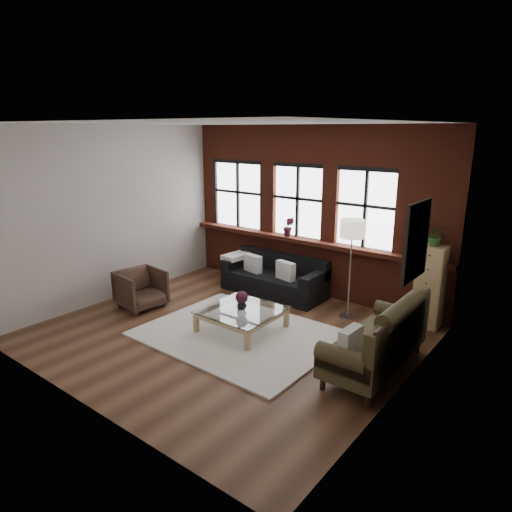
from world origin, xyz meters
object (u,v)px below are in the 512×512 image
Objects in this scene: vintage_settee at (376,334)px; drawer_chest at (430,286)px; dark_sofa at (274,275)px; floor_lamp at (350,265)px; coffee_table at (242,320)px; armchair at (141,289)px; vase at (242,304)px.

vintage_settee is 1.43× the size of drawer_chest.
dark_sofa is 1.77m from floor_lamp.
coffee_table is at bearing -124.62° from floor_lamp.
dark_sofa is at bearing -29.11° from armchair.
armchair is at bearing -151.46° from drawer_chest.
drawer_chest is (4.34, 2.36, 0.33)m from armchair.
floor_lamp is (3.15, 1.88, 0.58)m from armchair.
floor_lamp is (-1.19, -0.48, 0.25)m from drawer_chest.
floor_lamp reaches higher than vintage_settee.
drawer_chest reaches higher than dark_sofa.
floor_lamp is at bearing 55.38° from coffee_table.
vintage_settee is at bearing -76.73° from armchair.
vintage_settee is 2.20m from coffee_table.
armchair is 0.56× the size of drawer_chest.
armchair is 3.72m from floor_lamp.
armchair is 0.67× the size of coffee_table.
dark_sofa is 1.81m from vase.
vintage_settee is 2.17m from vase.
floor_lamp reaches higher than vase.
drawer_chest reaches higher than vintage_settee.
vintage_settee is 11.97× the size of vase.
floor_lamp reaches higher than drawer_chest.
vase is (-2.17, -0.15, -0.07)m from vintage_settee.
dark_sofa is 1.51× the size of drawer_chest.
vintage_settee is at bearing 3.86° from vase.
vase is 0.12× the size of drawer_chest.
vintage_settee is 2.56× the size of armchair.
dark_sofa is at bearing 174.75° from floor_lamp.
vintage_settee reaches higher than armchair.
armchair is at bearing -171.05° from coffee_table.
floor_lamp is (-1.10, 1.41, 0.41)m from vintage_settee.
drawer_chest is 1.31m from floor_lamp.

